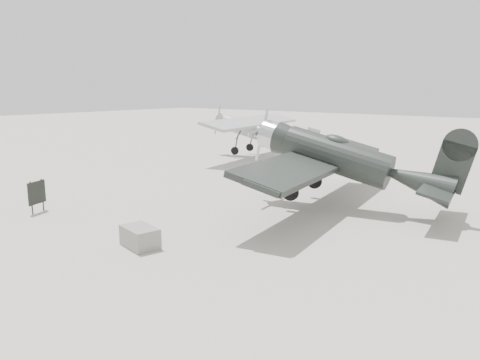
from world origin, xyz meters
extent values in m
plane|color=gray|center=(0.00, 0.00, 0.00)|extent=(160.00, 160.00, 0.00)
cylinder|color=black|center=(4.51, 6.22, 2.29)|extent=(4.87, 2.20, 1.50)
cone|color=black|center=(7.99, 6.76, 2.34)|extent=(2.96, 1.80, 1.39)
cylinder|color=#B5B7BA|center=(1.29, 5.72, 2.29)|extent=(1.15, 1.46, 1.32)
cone|color=#B5B7BA|center=(0.65, 5.62, 2.29)|extent=(0.46, 0.65, 0.60)
cube|color=#B5B7BA|center=(0.73, 5.63, 2.29)|extent=(0.09, 0.20, 2.78)
ellipsoid|color=black|center=(4.29, 6.19, 2.95)|extent=(1.27, 0.90, 0.49)
cube|color=black|center=(3.77, 6.11, 1.91)|extent=(4.19, 13.01, 0.23)
cube|color=black|center=(8.83, 6.89, 2.39)|extent=(1.85, 4.61, 0.11)
cube|color=black|center=(8.99, 6.92, 3.30)|extent=(1.28, 0.30, 1.92)
cylinder|color=black|center=(3.57, 4.62, 0.45)|extent=(0.74, 0.28, 0.73)
cylinder|color=black|center=(3.12, 7.47, 0.45)|extent=(0.74, 0.28, 0.73)
cylinder|color=#333333|center=(3.57, 4.62, 1.17)|extent=(0.13, 0.13, 1.50)
cylinder|color=#333333|center=(3.12, 7.47, 1.17)|extent=(0.13, 0.13, 1.50)
cylinder|color=black|center=(9.10, 6.94, 1.88)|extent=(0.25, 0.12, 0.23)
cylinder|color=gray|center=(-7.82, 16.75, 1.98)|extent=(5.86, 2.11, 1.21)
cone|color=gray|center=(-4.00, 17.37, 1.98)|extent=(2.14, 1.41, 1.10)
cone|color=gray|center=(-10.98, 16.24, 1.98)|extent=(0.84, 1.24, 1.15)
cube|color=gray|center=(-11.41, 16.17, 1.98)|extent=(0.08, 0.16, 2.43)
cube|color=gray|center=(-8.25, 16.68, 2.67)|extent=(4.00, 12.32, 0.20)
cube|color=gray|center=(-3.46, 17.46, 2.04)|extent=(1.58, 3.86, 0.09)
cube|color=gray|center=(-3.35, 17.47, 2.76)|extent=(0.99, 0.25, 1.43)
cylinder|color=black|center=(-8.49, 15.41, 0.31)|extent=(0.63, 0.25, 0.62)
cylinder|color=black|center=(-8.88, 17.81, 0.31)|extent=(0.63, 0.25, 0.62)
cylinder|color=#333333|center=(-8.49, 15.41, 0.94)|extent=(0.11, 0.11, 1.32)
cylinder|color=#333333|center=(-8.88, 17.81, 0.94)|extent=(0.11, 0.11, 1.32)
cylinder|color=black|center=(-3.24, 17.49, 1.65)|extent=(0.21, 0.11, 0.20)
cube|color=slate|center=(1.80, -2.67, 0.35)|extent=(1.55, 1.15, 0.70)
cylinder|color=#333333|center=(-5.12, -2.83, 0.71)|extent=(0.08, 0.08, 1.42)
cylinder|color=#333333|center=(-5.34, -2.21, 0.71)|extent=(0.08, 0.08, 1.42)
cube|color=black|center=(-5.23, -2.52, 0.88)|extent=(0.40, 0.95, 0.99)
cube|color=beige|center=(-5.27, -2.53, 0.93)|extent=(0.27, 0.72, 0.20)
camera|label=1|loc=(13.93, -12.35, 5.30)|focal=35.00mm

